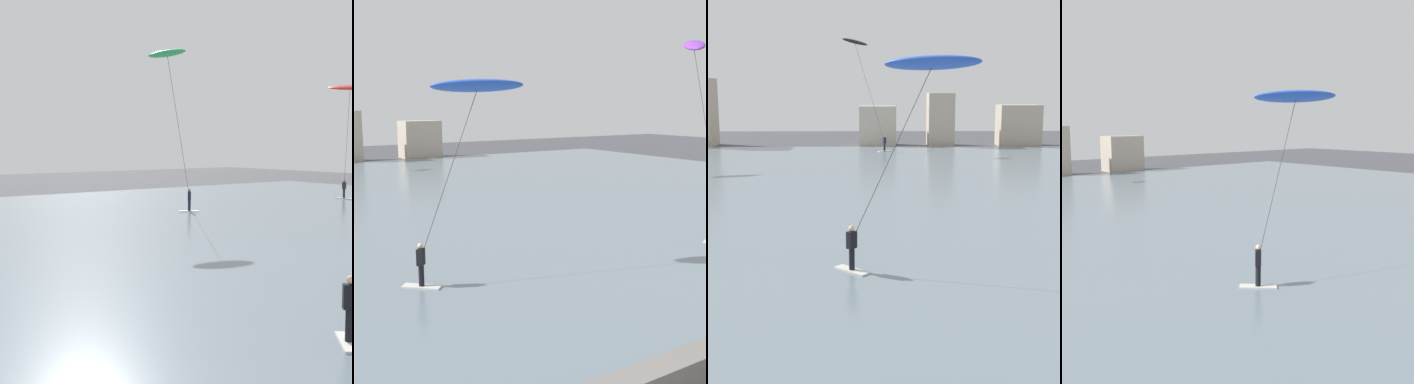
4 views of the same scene
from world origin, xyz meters
The scene contains 2 objects.
water_bay centered at (0.00, 30.08, 0.05)m, with size 84.00×52.00×0.10m, color slate.
kitesurfer_blue centered at (1.86, 13.91, 6.81)m, with size 5.33×2.74×7.59m.
Camera 4 is at (-12.48, 0.66, 6.22)m, focal length 44.27 mm.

